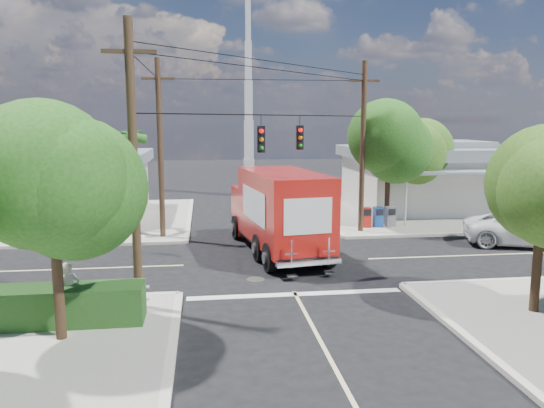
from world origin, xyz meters
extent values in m
plane|color=black|center=(0.00, 0.00, 0.00)|extent=(120.00, 120.00, 0.00)
cube|color=gray|center=(11.00, 11.00, 0.07)|extent=(14.00, 14.00, 0.14)
cube|color=beige|center=(4.00, 11.00, 0.07)|extent=(0.25, 14.00, 0.14)
cube|color=beige|center=(11.00, 4.00, 0.07)|extent=(14.00, 0.25, 0.14)
cube|color=gray|center=(-11.00, 11.00, 0.07)|extent=(14.00, 14.00, 0.14)
cube|color=beige|center=(-4.00, 11.00, 0.07)|extent=(0.25, 14.00, 0.14)
cube|color=beige|center=(-11.00, 4.00, 0.07)|extent=(14.00, 0.25, 0.14)
cube|color=beige|center=(4.00, -11.00, 0.07)|extent=(0.25, 14.00, 0.14)
cube|color=beige|center=(-4.00, -11.00, 0.07)|extent=(0.25, 14.00, 0.14)
cube|color=beige|center=(0.00, 10.00, 0.01)|extent=(0.12, 12.00, 0.01)
cube|color=beige|center=(0.00, -10.00, 0.01)|extent=(0.12, 12.00, 0.01)
cube|color=beige|center=(10.00, 0.00, 0.01)|extent=(12.00, 0.12, 0.01)
cube|color=beige|center=(-10.00, 0.00, 0.01)|extent=(12.00, 0.12, 0.01)
cube|color=silver|center=(0.00, -4.30, 0.01)|extent=(7.50, 0.40, 0.01)
cube|color=silver|center=(12.50, 12.00, 1.84)|extent=(11.00, 8.00, 3.40)
cube|color=gray|center=(12.50, 12.00, 3.89)|extent=(11.80, 8.80, 0.70)
cube|color=gray|center=(12.50, 12.00, 4.39)|extent=(6.05, 4.40, 0.50)
cube|color=gray|center=(12.50, 7.10, 3.04)|extent=(9.90, 1.80, 0.15)
cylinder|color=silver|center=(8.10, 6.30, 1.59)|extent=(0.12, 0.12, 2.90)
cube|color=beige|center=(-12.00, 12.50, 1.74)|extent=(10.00, 8.00, 3.20)
cube|color=gray|center=(-12.00, 12.50, 3.69)|extent=(10.80, 8.80, 0.70)
cube|color=gray|center=(-12.00, 12.50, 4.19)|extent=(5.50, 4.40, 0.50)
cube|color=gray|center=(-12.00, 7.60, 2.84)|extent=(9.00, 1.80, 0.15)
cylinder|color=silver|center=(-8.00, 6.80, 1.49)|extent=(0.12, 0.12, 2.70)
cube|color=silver|center=(0.50, 20.00, 1.50)|extent=(0.80, 0.80, 3.00)
cube|color=silver|center=(0.50, 20.00, 4.50)|extent=(0.70, 0.70, 3.00)
cube|color=silver|center=(0.50, 20.00, 7.50)|extent=(0.60, 0.60, 3.00)
cube|color=silver|center=(0.50, 20.00, 10.50)|extent=(0.50, 0.50, 3.00)
cube|color=silver|center=(0.50, 20.00, 13.50)|extent=(0.40, 0.40, 3.00)
cylinder|color=#422D1C|center=(-7.00, -7.50, 2.00)|extent=(0.28, 0.28, 3.71)
sphere|color=#1E4D12|center=(-7.00, -7.50, 4.32)|extent=(3.71, 3.71, 3.71)
sphere|color=#1E4D12|center=(-7.40, -7.30, 4.55)|extent=(3.02, 3.02, 3.02)
sphere|color=#1E4D12|center=(-6.65, -7.80, 4.20)|extent=(3.25, 3.25, 3.25)
cylinder|color=#422D1C|center=(7.20, 6.80, 2.19)|extent=(0.28, 0.28, 4.10)
sphere|color=#1E4D12|center=(7.20, 6.80, 4.75)|extent=(4.10, 4.10, 4.10)
sphere|color=#1E4D12|center=(6.80, 7.00, 5.00)|extent=(3.33, 3.33, 3.33)
sphere|color=#1E4D12|center=(7.55, 6.50, 4.62)|extent=(3.58, 3.58, 3.58)
cylinder|color=#422D1C|center=(9.80, 9.00, 1.93)|extent=(0.28, 0.28, 3.58)
sphere|color=#275B12|center=(9.80, 9.00, 4.17)|extent=(3.58, 3.58, 3.58)
sphere|color=#275B12|center=(9.40, 9.20, 4.40)|extent=(2.91, 2.91, 2.91)
sphere|color=#275B12|center=(10.15, 8.70, 4.06)|extent=(3.14, 3.14, 3.14)
cylinder|color=#422D1C|center=(7.00, -7.20, 1.87)|extent=(0.28, 0.28, 3.46)
sphere|color=#275B12|center=(7.00, -7.20, 4.03)|extent=(3.46, 3.46, 3.46)
sphere|color=#275B12|center=(6.60, -7.00, 4.24)|extent=(2.81, 2.81, 2.81)
cylinder|color=#422D1C|center=(-7.50, 7.50, 2.64)|extent=(0.24, 0.24, 5.00)
cone|color=#25671E|center=(-6.60, 7.50, 5.24)|extent=(0.50, 2.06, 0.98)
cone|color=#25671E|center=(-6.94, 8.20, 5.24)|extent=(1.92, 1.68, 0.98)
cone|color=#25671E|center=(-7.70, 8.38, 5.24)|extent=(2.12, 0.95, 0.98)
cone|color=#25671E|center=(-8.31, 7.89, 5.24)|extent=(1.34, 2.07, 0.98)
cone|color=#25671E|center=(-8.31, 7.11, 5.24)|extent=(1.34, 2.07, 0.98)
cone|color=#25671E|center=(-7.70, 6.62, 5.24)|extent=(2.12, 0.95, 0.98)
cone|color=#25671E|center=(-6.94, 6.80, 5.24)|extent=(1.92, 1.68, 0.98)
cylinder|color=#422D1C|center=(-9.50, 9.00, 2.44)|extent=(0.24, 0.24, 4.60)
cone|color=#25671E|center=(-8.60, 9.00, 4.84)|extent=(0.50, 2.06, 0.98)
cone|color=#25671E|center=(-8.94, 9.70, 4.84)|extent=(1.92, 1.68, 0.98)
cone|color=#25671E|center=(-9.70, 9.88, 4.84)|extent=(2.12, 0.95, 0.98)
cone|color=#25671E|center=(-10.31, 9.39, 4.84)|extent=(1.34, 2.07, 0.98)
cone|color=#25671E|center=(-10.31, 8.61, 4.84)|extent=(1.34, 2.07, 0.98)
cone|color=#25671E|center=(-9.70, 8.12, 4.84)|extent=(2.12, 0.95, 0.98)
cone|color=#25671E|center=(-8.94, 8.30, 4.84)|extent=(1.92, 1.68, 0.98)
cylinder|color=#473321|center=(-5.20, -5.20, 4.50)|extent=(0.28, 0.28, 9.00)
cube|color=#473321|center=(-5.20, -5.20, 8.00)|extent=(1.60, 0.12, 0.12)
cylinder|color=#473321|center=(5.20, 5.20, 4.50)|extent=(0.28, 0.28, 9.00)
cube|color=#473321|center=(5.20, 5.20, 8.00)|extent=(1.60, 0.12, 0.12)
cylinder|color=#473321|center=(-5.20, 5.20, 4.50)|extent=(0.28, 0.28, 9.00)
cube|color=#473321|center=(-5.20, 5.20, 8.00)|extent=(1.60, 0.12, 0.12)
cylinder|color=black|center=(0.00, 0.00, 6.20)|extent=(10.43, 10.43, 0.04)
cube|color=black|center=(-0.80, -0.80, 5.25)|extent=(0.30, 0.24, 1.05)
sphere|color=red|center=(-0.80, -0.94, 5.58)|extent=(0.20, 0.20, 0.20)
cube|color=black|center=(1.10, 1.10, 5.25)|extent=(0.30, 0.24, 1.05)
sphere|color=red|center=(1.10, 0.96, 5.58)|extent=(0.20, 0.20, 0.20)
cube|color=silver|center=(-7.80, -5.60, 0.49)|extent=(5.94, 0.05, 0.08)
cube|color=silver|center=(-7.80, -5.60, 0.89)|extent=(5.94, 0.05, 0.08)
cube|color=silver|center=(-5.00, -5.60, 0.64)|extent=(0.09, 0.06, 1.00)
cube|color=#1B4518|center=(-8.00, -6.40, 0.69)|extent=(6.20, 1.20, 1.10)
cube|color=#AC1A13|center=(5.80, 6.20, 0.69)|extent=(0.50, 0.50, 1.10)
cube|color=#194795|center=(6.50, 6.20, 0.69)|extent=(0.50, 0.50, 1.10)
cube|color=slate|center=(7.20, 6.20, 0.69)|extent=(0.50, 0.50, 1.10)
cube|color=black|center=(0.23, 1.82, 0.59)|extent=(3.69, 8.69, 0.27)
cube|color=red|center=(-0.25, 5.08, 1.46)|extent=(2.83, 2.19, 2.37)
cube|color=black|center=(-0.37, 5.83, 1.89)|extent=(2.28, 0.60, 1.03)
cube|color=silver|center=(-0.40, 6.04, 0.70)|extent=(2.47, 0.49, 0.38)
cube|color=red|center=(0.37, 0.86, 2.21)|extent=(3.59, 6.59, 3.13)
cube|color=white|center=(1.73, 1.06, 2.37)|extent=(0.59, 3.85, 1.40)
cube|color=white|center=(-0.99, 0.66, 2.37)|extent=(0.59, 3.85, 1.40)
cube|color=white|center=(0.83, -2.25, 2.37)|extent=(1.92, 0.31, 1.40)
cube|color=silver|center=(0.85, -2.39, 0.59)|extent=(2.60, 0.65, 0.19)
cube|color=silver|center=(0.13, -2.64, 1.03)|extent=(0.49, 0.14, 1.08)
cube|color=silver|center=(1.62, -2.42, 1.03)|extent=(0.49, 0.14, 1.08)
cylinder|color=black|center=(-1.46, 4.74, 0.59)|extent=(0.52, 1.22, 1.19)
cylinder|color=black|center=(1.00, 5.10, 0.59)|extent=(0.52, 1.22, 1.19)
cylinder|color=black|center=(-0.54, -1.45, 0.59)|extent=(0.52, 1.22, 1.19)
cylinder|color=black|center=(1.91, -1.09, 0.59)|extent=(0.52, 1.22, 1.19)
imported|color=silver|center=(12.28, 1.49, 0.78)|extent=(6.18, 4.32, 1.57)
imported|color=beige|center=(-7.05, -6.18, 1.02)|extent=(0.76, 0.74, 1.75)
camera|label=1|loc=(-3.09, -21.76, 5.98)|focal=35.00mm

